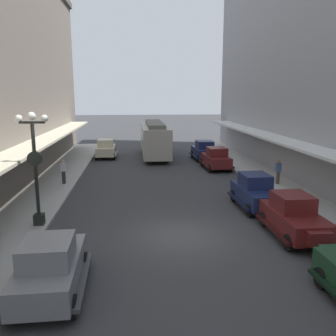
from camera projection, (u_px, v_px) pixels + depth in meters
ground_plane at (181, 236)px, 15.60m from camera, size 200.00×200.00×0.00m
sidewalk_left at (3, 240)px, 14.88m from camera, size 3.00×60.00×0.15m
parked_car_1 at (216, 158)px, 29.51m from camera, size 2.28×4.31×1.84m
parked_car_2 at (50, 265)px, 10.83m from camera, size 2.21×4.29×1.84m
parked_car_3 at (256, 191)px, 19.27m from camera, size 2.22×4.29×1.84m
parked_car_4 at (294, 216)px, 15.33m from camera, size 2.16×4.27×1.84m
parked_car_5 at (106, 148)px, 34.91m from camera, size 2.14×4.26×1.84m
parked_car_6 at (204, 150)px, 33.80m from camera, size 2.28×4.31×1.84m
streetcar at (155, 138)px, 35.24m from camera, size 2.54×9.60×3.46m
lamp_post_with_clock at (35, 164)px, 15.97m from camera, size 1.42×0.44×5.16m
pedestrian_0 at (63, 171)px, 24.04m from camera, size 0.36×0.24×1.64m
pedestrian_1 at (278, 172)px, 23.95m from camera, size 0.36×0.24×1.64m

